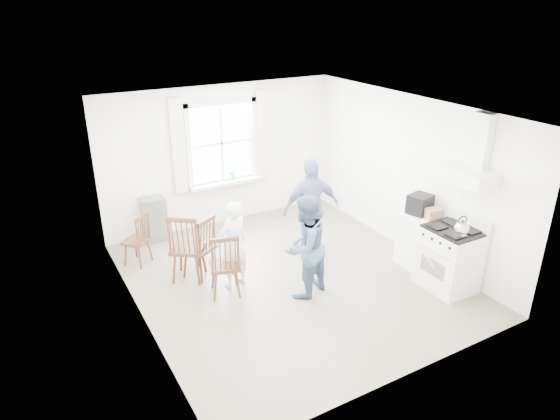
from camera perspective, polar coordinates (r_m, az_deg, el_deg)
The scene contains 17 objects.
room_shell at distance 7.19m, azimuth 1.25°, elevation 1.12°, with size 4.62×5.12×2.64m.
window_assembly at distance 9.21m, azimuth -6.62°, elevation 7.03°, with size 1.88×0.24×1.70m.
range_hood at distance 7.32m, azimuth 21.08°, elevation 4.96°, with size 0.45×0.76×0.94m.
shelf_unit at distance 9.04m, azimuth -14.17°, elevation -1.02°, with size 0.40×0.30×0.80m, color slate.
gas_stove at distance 7.74m, azimuth 18.81°, elevation -5.19°, with size 0.68×0.76×1.12m.
kettle at distance 7.33m, azimuth 20.02°, elevation -2.05°, with size 0.21×0.21×0.30m.
low_cabinet at distance 8.21m, azimuth 15.56°, elevation -3.34°, with size 0.50×0.55×0.90m, color white.
stereo_stack at distance 8.00m, azimuth 15.70°, elevation 0.65°, with size 0.40×0.37×0.30m.
cardboard_box at distance 7.89m, azimuth 17.13°, elevation -0.41°, with size 0.25×0.18×0.16m, color #9B6F4B.
windsor_chair_a at distance 8.22m, azimuth -15.67°, elevation -2.67°, with size 0.51×0.51×0.88m.
windsor_chair_b at distance 7.06m, azimuth -6.29°, elevation -5.67°, with size 0.52×0.52×1.00m.
windsor_chair_c at distance 7.61m, azimuth -8.71°, elevation -3.52°, with size 0.57×0.57×1.00m.
person_left at distance 7.31m, azimuth -5.36°, elevation -3.95°, with size 0.50×0.50×1.36m, color white.
person_mid at distance 7.03m, azimuth 2.83°, elevation -4.22°, with size 0.74×0.74×1.53m, color #415A78.
person_right at distance 8.14m, azimuth 3.57°, elevation 0.24°, with size 0.98×0.98×1.66m, color navy.
potted_plant at distance 9.33m, azimuth -5.38°, elevation 4.29°, with size 0.16×0.16×0.29m, color #377C3E.
windsor_chair_d at distance 7.49m, azimuth -10.84°, elevation -3.60°, with size 0.64×0.64×1.11m.
Camera 1 is at (-3.43, -5.71, 4.00)m, focal length 32.00 mm.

